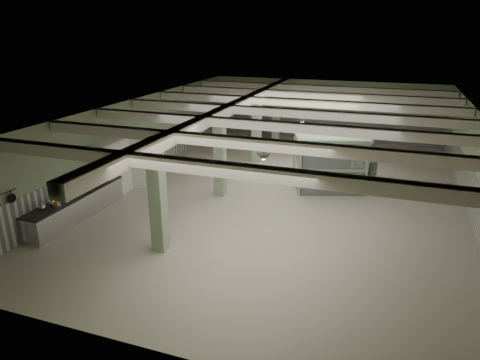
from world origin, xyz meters
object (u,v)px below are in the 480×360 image
(guard_booth, at_px, (329,150))
(filing_cabinet, at_px, (369,175))
(prep_counter, at_px, (77,206))
(walkin_cooler, at_px, (117,165))

(guard_booth, height_order, filing_cabinet, guard_booth)
(prep_counter, bearing_deg, guard_booth, 38.24)
(prep_counter, distance_m, walkin_cooler, 2.83)
(walkin_cooler, bearing_deg, filing_cabinet, 21.13)
(prep_counter, height_order, filing_cabinet, filing_cabinet)
(walkin_cooler, distance_m, filing_cabinet, 10.61)
(prep_counter, bearing_deg, walkin_cooler, 91.77)
(prep_counter, xyz_separation_m, guard_booth, (8.09, 6.38, 1.18))
(guard_booth, distance_m, filing_cabinet, 1.98)
(guard_booth, bearing_deg, prep_counter, -159.26)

